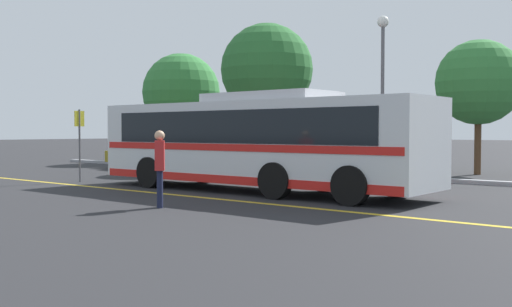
{
  "coord_description": "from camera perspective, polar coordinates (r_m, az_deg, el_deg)",
  "views": [
    {
      "loc": [
        10.68,
        -14.19,
        1.84
      ],
      "look_at": [
        -0.73,
        -0.15,
        1.16
      ],
      "focal_mm": 42.0,
      "sensor_mm": 36.0,
      "label": 1
    }
  ],
  "objects": [
    {
      "name": "parked_car_1",
      "position": [
        25.48,
        -1.71,
        -0.32
      ],
      "size": [
        4.06,
        1.96,
        1.46
      ],
      "rotation": [
        0.0,
        0.0,
        1.56
      ],
      "color": "maroon",
      "rests_on": "ground_plane"
    },
    {
      "name": "transit_bus",
      "position": [
        18.08,
        0.03,
        1.23
      ],
      "size": [
        11.4,
        2.75,
        2.97
      ],
      "rotation": [
        0.0,
        0.0,
        1.57
      ],
      "color": "silver",
      "rests_on": "ground_plane"
    },
    {
      "name": "tree_2",
      "position": [
        35.89,
        -7.13,
        5.81
      ],
      "size": [
        4.58,
        4.58,
        6.43
      ],
      "color": "#513823",
      "rests_on": "ground_plane"
    },
    {
      "name": "parked_car_0",
      "position": [
        29.37,
        -10.09,
        -0.12
      ],
      "size": [
        4.76,
        2.22,
        1.34
      ],
      "rotation": [
        0.0,
        0.0,
        1.52
      ],
      "color": "olive",
      "rests_on": "ground_plane"
    },
    {
      "name": "ground_plane",
      "position": [
        17.85,
        2.11,
        -3.76
      ],
      "size": [
        220.0,
        220.0,
        0.0
      ],
      "primitive_type": "plane",
      "color": "#262628"
    },
    {
      "name": "street_lamp",
      "position": [
        24.11,
        11.97,
        8.09
      ],
      "size": [
        0.45,
        0.45,
        6.33
      ],
      "color": "#59595E",
      "rests_on": "ground_plane"
    },
    {
      "name": "pedestrian_0",
      "position": [
        14.5,
        -9.15,
        -0.92
      ],
      "size": [
        0.45,
        0.45,
        1.85
      ],
      "rotation": [
        0.0,
        0.0,
        5.51
      ],
      "color": "#191E38",
      "rests_on": "ground_plane"
    },
    {
      "name": "curb_strip",
      "position": [
        23.75,
        10.27,
        -2.14
      ],
      "size": [
        39.08,
        0.36,
        0.15
      ],
      "primitive_type": "cube",
      "color": "#99999E",
      "rests_on": "ground_plane"
    },
    {
      "name": "tree_1",
      "position": [
        26.91,
        20.44,
        6.36
      ],
      "size": [
        3.56,
        3.56,
        5.67
      ],
      "color": "#513823",
      "rests_on": "ground_plane"
    },
    {
      "name": "tree_0",
      "position": [
        28.81,
        1.04,
        7.97
      ],
      "size": [
        4.4,
        4.4,
        6.97
      ],
      "color": "#513823",
      "rests_on": "ground_plane"
    },
    {
      "name": "lane_strip_0",
      "position": [
        16.54,
        -4.82,
        -4.22
      ],
      "size": [
        31.08,
        0.2,
        0.01
      ],
      "primitive_type": "cube",
      "rotation": [
        0.0,
        0.0,
        1.57
      ],
      "color": "gold",
      "rests_on": "ground_plane"
    },
    {
      "name": "bus_stop_sign",
      "position": [
        22.5,
        -16.46,
        1.57
      ],
      "size": [
        0.07,
        0.4,
        2.61
      ],
      "rotation": [
        0.0,
        0.0,
        1.57
      ],
      "color": "#59595E",
      "rests_on": "ground_plane"
    }
  ]
}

